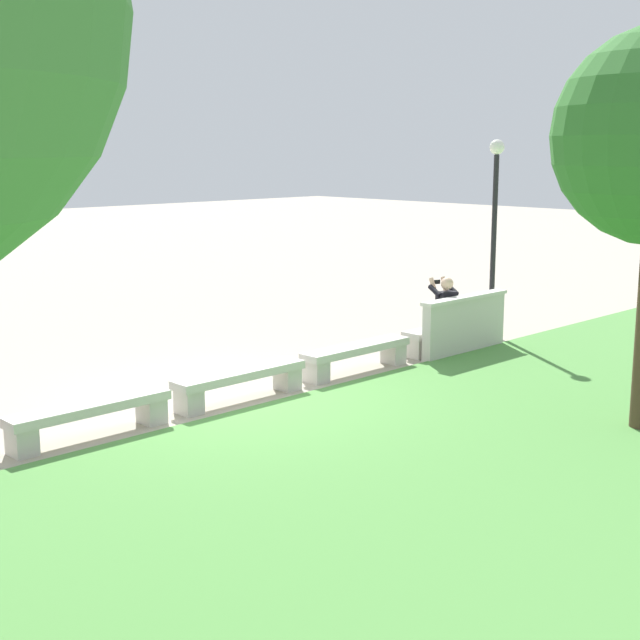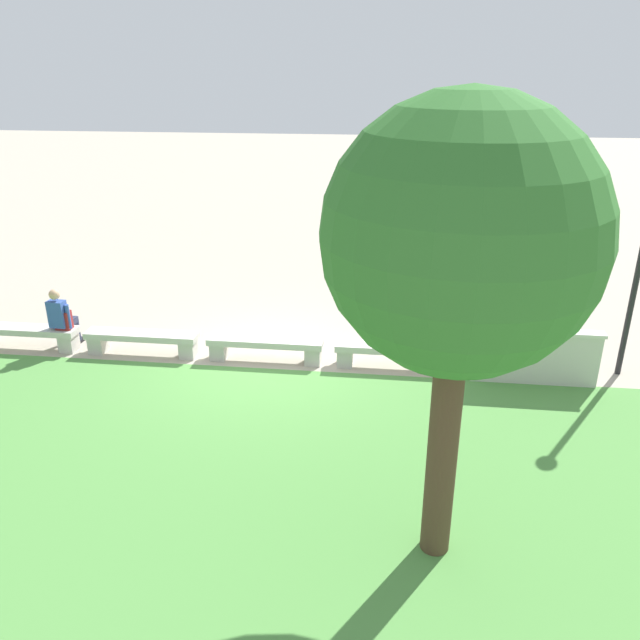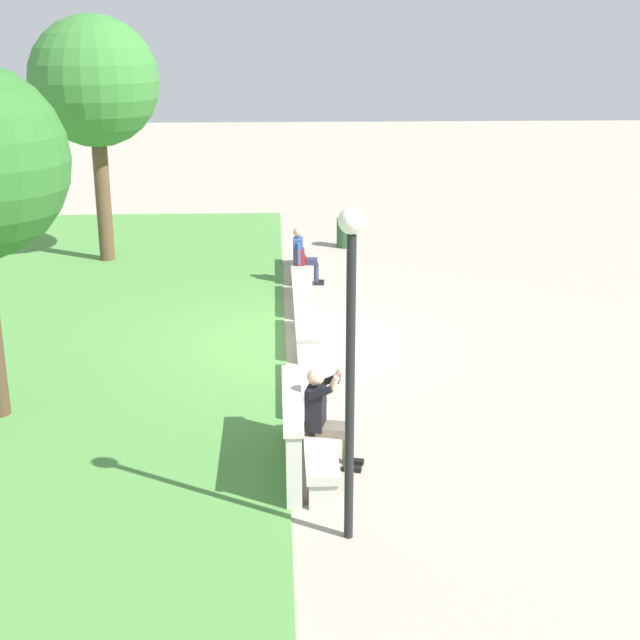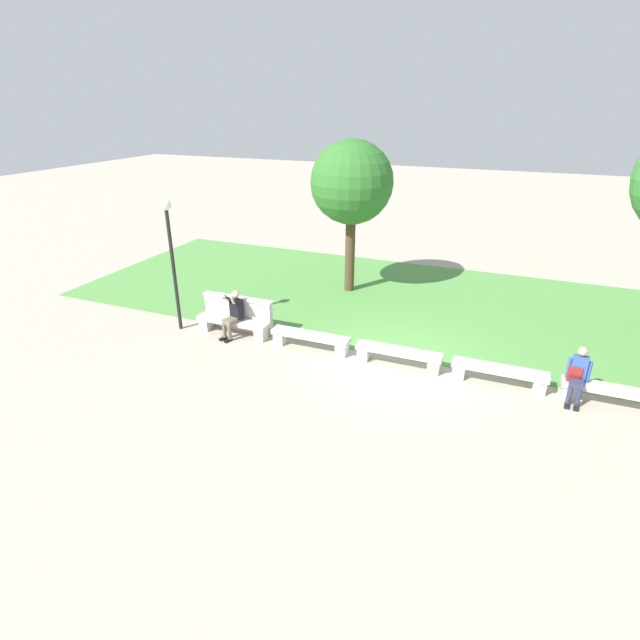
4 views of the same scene
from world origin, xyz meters
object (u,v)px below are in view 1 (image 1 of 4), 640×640
at_px(person_photographer, 442,309).
at_px(bench_near, 356,354).
at_px(bench_main, 449,333).
at_px(bench_mid, 240,380).
at_px(bench_far, 90,414).
at_px(lamp_post, 495,208).

bearing_deg(person_photographer, bench_near, 1.89).
xyz_separation_m(bench_main, bench_mid, (4.76, 0.00, 0.00)).
xyz_separation_m(bench_far, person_photographer, (-7.03, -0.07, 0.43)).
xyz_separation_m(bench_main, bench_far, (7.14, 0.00, 0.00)).
bearing_deg(bench_mid, person_photographer, -179.08).
height_order(bench_main, bench_near, same).
bearing_deg(bench_near, lamp_post, -176.51).
height_order(bench_far, lamp_post, lamp_post).
relative_size(bench_near, bench_far, 1.00).
relative_size(bench_mid, bench_far, 1.00).
distance_m(bench_far, person_photographer, 7.04).
xyz_separation_m(bench_mid, lamp_post, (-6.37, -0.24, 2.13)).
height_order(bench_main, lamp_post, lamp_post).
distance_m(bench_mid, lamp_post, 6.72).
relative_size(bench_far, person_photographer, 1.63).
xyz_separation_m(bench_near, bench_mid, (2.38, 0.00, 0.00)).
relative_size(bench_mid, lamp_post, 0.58).
xyz_separation_m(bench_near, bench_far, (4.76, 0.00, 0.00)).
bearing_deg(bench_main, person_photographer, -34.59).
bearing_deg(lamp_post, bench_near, 3.49).
bearing_deg(lamp_post, bench_far, 1.59).
bearing_deg(bench_main, bench_near, 0.00).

